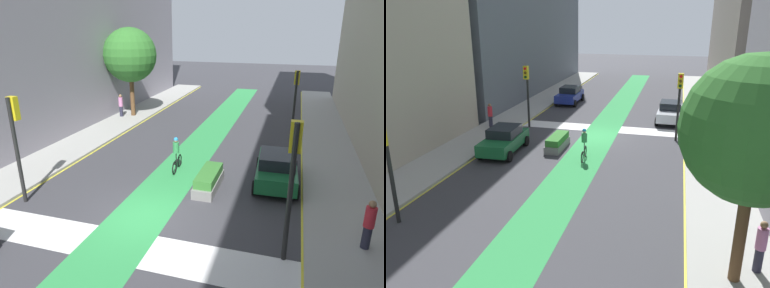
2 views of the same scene
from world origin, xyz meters
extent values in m
plane|color=#38383D|center=(0.00, 0.00, 0.00)|extent=(120.00, 120.00, 0.00)
cube|color=#2D8C47|center=(-0.20, 0.00, 0.00)|extent=(2.40, 60.00, 0.01)
cube|color=silver|center=(0.00, -2.00, 0.00)|extent=(12.00, 1.80, 0.01)
cube|color=#9E9E99|center=(-7.50, 0.00, 0.07)|extent=(3.00, 60.00, 0.15)
cube|color=yellow|center=(-6.00, 0.00, 0.01)|extent=(0.16, 60.00, 0.01)
cube|color=#9E9E99|center=(7.50, 0.00, 0.07)|extent=(3.00, 60.00, 0.15)
cube|color=yellow|center=(6.00, 0.00, 0.01)|extent=(0.16, 60.00, 0.01)
cylinder|color=black|center=(5.37, -1.08, 2.29)|extent=(0.16, 0.16, 4.57)
cube|color=gold|center=(5.37, -0.88, 4.10)|extent=(0.35, 0.28, 0.95)
sphere|color=red|center=(5.37, -0.74, 4.40)|extent=(0.20, 0.20, 0.20)
sphere|color=#4C380C|center=(5.37, -0.74, 4.10)|extent=(0.20, 0.20, 0.20)
sphere|color=#0C3814|center=(5.37, -0.74, 3.80)|extent=(0.20, 0.20, 0.20)
cylinder|color=black|center=(-5.42, -0.35, 2.26)|extent=(0.16, 0.16, 4.52)
cube|color=gold|center=(-5.42, -0.15, 4.05)|extent=(0.35, 0.28, 0.95)
sphere|color=red|center=(-5.42, -0.01, 4.35)|extent=(0.20, 0.20, 0.20)
sphere|color=#4C380C|center=(-5.42, -0.01, 4.05)|extent=(0.20, 0.20, 0.20)
sphere|color=#0C3814|center=(-5.42, -0.01, 3.75)|extent=(0.20, 0.20, 0.20)
cylinder|color=black|center=(5.29, 13.53, 2.14)|extent=(0.16, 0.16, 4.28)
cube|color=#B2B7BF|center=(-4.87, -5.26, 0.67)|extent=(1.95, 4.26, 0.70)
cube|color=black|center=(-4.88, -5.46, 1.29)|extent=(1.67, 2.06, 0.55)
cylinder|color=black|center=(-5.72, -3.76, 0.32)|extent=(0.24, 0.65, 0.64)
cylinder|color=black|center=(-3.92, -3.82, 0.32)|extent=(0.24, 0.65, 0.64)
cylinder|color=black|center=(-5.83, -6.70, 0.32)|extent=(0.24, 0.65, 0.64)
cylinder|color=black|center=(-4.03, -6.76, 0.32)|extent=(0.24, 0.65, 0.64)
cube|color=navy|center=(4.66, -9.86, 0.67)|extent=(1.81, 4.20, 0.70)
cube|color=black|center=(4.66, -10.06, 1.29)|extent=(1.60, 2.00, 0.55)
cylinder|color=black|center=(3.76, -8.39, 0.32)|extent=(0.22, 0.64, 0.64)
cylinder|color=black|center=(5.56, -8.40, 0.32)|extent=(0.22, 0.64, 0.64)
cylinder|color=black|center=(3.76, -11.33, 0.32)|extent=(0.22, 0.64, 0.64)
cylinder|color=black|center=(5.56, -11.34, 0.32)|extent=(0.22, 0.64, 0.64)
cube|color=#196033|center=(4.74, 4.67, 0.67)|extent=(1.98, 4.28, 0.70)
cube|color=black|center=(4.75, 4.47, 1.29)|extent=(1.69, 2.07, 0.55)
cylinder|color=black|center=(3.78, 6.10, 0.32)|extent=(0.25, 0.65, 0.64)
cylinder|color=black|center=(5.58, 6.18, 0.32)|extent=(0.25, 0.65, 0.64)
cylinder|color=black|center=(3.91, 3.16, 0.32)|extent=(0.25, 0.65, 0.64)
cylinder|color=black|center=(5.71, 3.24, 0.32)|extent=(0.25, 0.65, 0.64)
torus|color=black|center=(-0.33, 5.24, 0.34)|extent=(0.11, 0.68, 0.68)
torus|color=black|center=(-0.26, 4.19, 0.34)|extent=(0.11, 0.68, 0.68)
cylinder|color=black|center=(-0.29, 4.71, 0.52)|extent=(0.12, 0.95, 0.06)
cylinder|color=black|center=(-0.28, 4.57, 0.79)|extent=(0.05, 0.05, 0.50)
cylinder|color=#338C4C|center=(-0.28, 4.57, 1.31)|extent=(0.32, 0.32, 0.55)
sphere|color=tan|center=(-0.28, 4.57, 1.70)|extent=(0.22, 0.22, 0.22)
sphere|color=#268CCC|center=(-0.28, 4.57, 1.74)|extent=(0.23, 0.23, 0.23)
cylinder|color=#262638|center=(7.93, 0.10, 0.55)|extent=(0.28, 0.28, 0.80)
cylinder|color=red|center=(7.93, 0.10, 1.31)|extent=(0.34, 0.34, 0.71)
sphere|color=#8C6647|center=(7.93, 0.10, 1.78)|extent=(0.23, 0.23, 0.23)
cylinder|color=#262638|center=(-8.16, 13.50, 0.56)|extent=(0.28, 0.28, 0.83)
cylinder|color=#BF72A5|center=(-8.16, 13.50, 1.34)|extent=(0.34, 0.34, 0.73)
sphere|color=#8C6647|center=(-8.16, 13.50, 1.83)|extent=(0.24, 0.24, 0.24)
cylinder|color=brown|center=(-7.40, 14.11, 1.84)|extent=(0.36, 0.36, 3.37)
sphere|color=#2D6B28|center=(-7.40, 14.11, 4.99)|extent=(4.20, 4.20, 4.20)
cube|color=slate|center=(1.80, 3.17, 0.23)|extent=(0.91, 2.69, 0.45)
cube|color=#33722D|center=(1.80, 3.17, 0.65)|extent=(0.82, 2.42, 0.40)
camera|label=1|loc=(5.20, -10.75, 7.14)|focal=31.87mm
camera|label=2|loc=(-5.20, 25.01, 7.94)|focal=35.84mm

